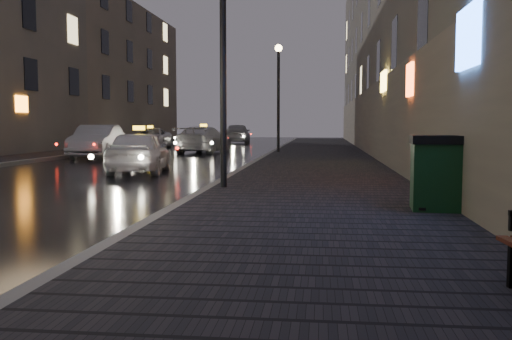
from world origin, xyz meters
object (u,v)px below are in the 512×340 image
Objects in this scene: taxi_near at (139,152)px; taxi_mid at (204,140)px; lamp_far at (278,84)px; car_far at (237,133)px; lamp_near at (223,33)px; trash_bin at (435,172)px; car_left_mid at (97,141)px; taxi_far at (150,138)px.

taxi_mid is at bearing -95.42° from taxi_near.
lamp_far is at bearing 167.38° from taxi_mid.
lamp_far reaches higher than car_far.
lamp_near reaches higher than car_far.
taxi_mid reaches higher than trash_bin.
lamp_near is 32.88m from car_far.
car_far reaches higher than trash_bin.
trash_bin is at bearing 98.69° from car_far.
lamp_far reaches higher than taxi_near.
taxi_mid reaches higher than taxi_near.
trash_bin is at bearing -36.19° from lamp_near.
car_left_mid is (-7.93, -3.52, -2.74)m from lamp_far.
car_left_mid is 0.97× the size of taxi_far.
lamp_far is at bearing -42.84° from taxi_far.
taxi_near is at bearing 125.46° from lamp_near.
taxi_far is 10.77m from car_far.
lamp_near and lamp_far have the same top height.
lamp_near reaches higher than taxi_near.
car_left_mid is 0.94× the size of taxi_mid.
taxi_near reaches higher than taxi_far.
taxi_near is at bearing 87.29° from car_far.
lamp_far is 9.10m from car_left_mid.
taxi_far is at bearing 142.76° from lamp_far.
lamp_near is 1.16× the size of car_left_mid.
lamp_far is 1.10× the size of taxi_mid.
taxi_mid is (-4.07, 1.41, -2.79)m from lamp_far.
car_far is at bearing -81.93° from taxi_mid.
car_left_mid reaches higher than taxi_far.
lamp_far is 11.09m from taxi_far.
car_left_mid is at bearing -156.07° from lamp_far.
taxi_mid is at bearing 44.66° from car_left_mid.
car_far is at bearing 97.85° from lamp_near.
car_far is (4.06, 9.98, 0.14)m from taxi_far.
car_far is (-0.96, 27.54, 0.12)m from taxi_near.
lamp_near is 24.22m from taxi_far.
lamp_near is 1.13× the size of car_far.
taxi_far is at bearing -82.01° from taxi_near.
car_far reaches higher than car_left_mid.
lamp_near is at bearing 148.18° from trash_bin.
taxi_mid is at bearing 160.86° from lamp_far.
trash_bin is 36.35m from car_far.
trash_bin is at bearing 125.68° from taxi_near.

